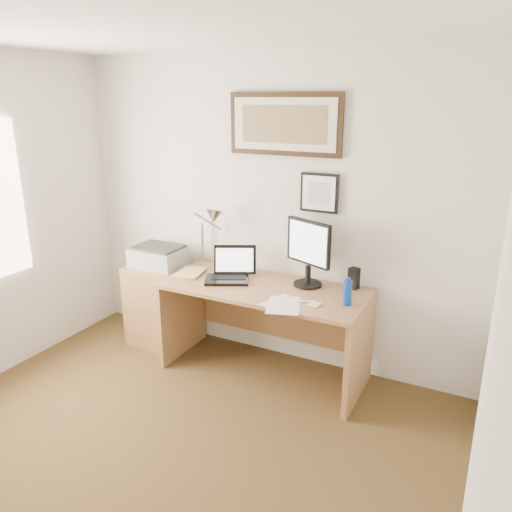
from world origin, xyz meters
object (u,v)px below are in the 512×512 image
Objects in this scene: book at (179,272)px; laptop at (230,272)px; printer at (159,256)px; lcd_monitor at (308,250)px; side_cabinet at (159,305)px; desk at (268,311)px; water_bottle at (347,293)px.

laptop reaches higher than book.
lcd_monitor is at bearing 3.51° from printer.
book is 0.46m from laptop.
side_cabinet is 1.66× the size of printer.
lcd_monitor is at bearing 13.51° from laptop.
book reaches higher than desk.
lcd_monitor reaches higher than desk.
book is at bearing -16.42° from side_cabinet.
side_cabinet is 0.88m from laptop.
book is 0.17× the size of desk.
side_cabinet is 0.46× the size of desk.
desk is 3.08× the size of lcd_monitor.
book is 1.12m from lcd_monitor.
lcd_monitor is (1.36, 0.12, 0.68)m from side_cabinet.
water_bottle is 0.41× the size of printer.
water_bottle is at bearing -11.24° from desk.
laptop is (-0.31, -0.06, 0.29)m from desk.
desk is 3.74× the size of laptop.
laptop is at bearing -1.88° from side_cabinet.
laptop is 0.82× the size of lcd_monitor.
desk is at bearing 1.89° from side_cabinet.
laptop is at bearing -169.17° from desk.
lcd_monitor is 1.18× the size of printer.
book is at bearing -170.84° from desk.
water_bottle is at bearing -3.25° from side_cabinet.
printer reaches higher than side_cabinet.
laptop reaches higher than printer.
laptop is at bearing 175.70° from water_bottle.
water_bottle reaches higher than desk.
lcd_monitor is at bearing 11.17° from book.
lcd_monitor is at bearing 5.07° from side_cabinet.
side_cabinet is at bearing 176.75° from water_bottle.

